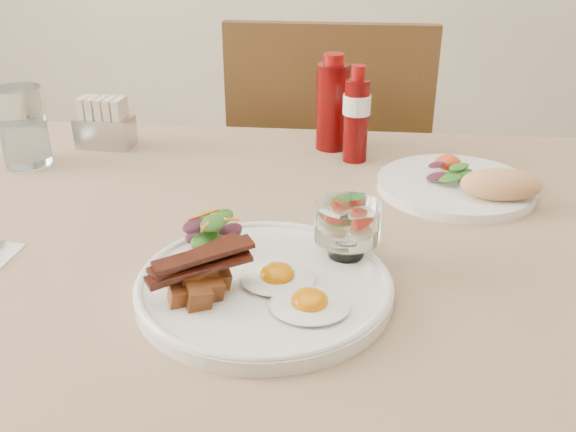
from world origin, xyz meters
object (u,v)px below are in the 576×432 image
object	(u,v)px
water_glass	(24,132)
hot_sauce_bottle	(356,116)
chair_far	(328,192)
fruit_cup	(347,222)
table	(308,298)
sugar_caddy	(105,125)
ketchup_bottle	(332,105)
second_plate	(466,184)
main_plate	(264,287)

from	to	relation	value
water_glass	hot_sauce_bottle	bearing A→B (deg)	7.73
chair_far	fruit_cup	size ratio (longest dim) A/B	12.11
table	sugar_caddy	size ratio (longest dim) A/B	13.46
ketchup_bottle	sugar_caddy	world-z (taller)	ketchup_bottle
ketchup_bottle	fruit_cup	bearing A→B (deg)	-85.33
second_plate	fruit_cup	bearing A→B (deg)	-126.75
second_plate	table	bearing A→B (deg)	-142.82
fruit_cup	second_plate	xyz separation A→B (m)	(0.17, 0.23, -0.04)
table	chair_far	distance (m)	0.68
fruit_cup	ketchup_bottle	distance (m)	0.41
fruit_cup	water_glass	bearing A→B (deg)	151.84
chair_far	sugar_caddy	distance (m)	0.58
main_plate	water_glass	size ratio (longest dim) A/B	2.21
hot_sauce_bottle	sugar_caddy	xyz separation A→B (m)	(-0.43, 0.02, -0.04)
fruit_cup	hot_sauce_bottle	size ratio (longest dim) A/B	0.49
fruit_cup	hot_sauce_bottle	world-z (taller)	hot_sauce_bottle
table	ketchup_bottle	size ratio (longest dim) A/B	8.15
second_plate	main_plate	bearing A→B (deg)	-131.21
second_plate	sugar_caddy	bearing A→B (deg)	166.23
second_plate	hot_sauce_bottle	world-z (taller)	hot_sauce_bottle
main_plate	ketchup_bottle	bearing A→B (deg)	83.48
hot_sauce_bottle	water_glass	world-z (taller)	hot_sauce_bottle
fruit_cup	hot_sauce_bottle	distance (m)	0.35
second_plate	hot_sauce_bottle	xyz separation A→B (m)	(-0.16, 0.12, 0.06)
fruit_cup	ketchup_bottle	world-z (taller)	ketchup_bottle
ketchup_bottle	sugar_caddy	xyz separation A→B (m)	(-0.39, -0.03, -0.04)
chair_far	sugar_caddy	xyz separation A→B (m)	(-0.38, -0.35, 0.27)
table	ketchup_bottle	world-z (taller)	ketchup_bottle
table	chair_far	xyz separation A→B (m)	(0.00, 0.66, -0.14)
ketchup_bottle	table	bearing A→B (deg)	-92.35
chair_far	ketchup_bottle	world-z (taller)	chair_far
main_plate	fruit_cup	bearing A→B (deg)	37.10
table	second_plate	world-z (taller)	second_plate
ketchup_bottle	sugar_caddy	bearing A→B (deg)	-175.27
chair_far	sugar_caddy	bearing A→B (deg)	-137.02
main_plate	sugar_caddy	size ratio (longest dim) A/B	2.83
sugar_caddy	chair_far	bearing A→B (deg)	47.13
fruit_cup	sugar_caddy	world-z (taller)	fruit_cup
sugar_caddy	water_glass	bearing A→B (deg)	-131.32
ketchup_bottle	hot_sauce_bottle	size ratio (longest dim) A/B	1.04
main_plate	ketchup_bottle	size ratio (longest dim) A/B	1.72
fruit_cup	water_glass	size ratio (longest dim) A/B	0.61
main_plate	hot_sauce_bottle	xyz separation A→B (m)	(0.09, 0.42, 0.07)
second_plate	chair_far	bearing A→B (deg)	113.60
hot_sauce_bottle	sugar_caddy	size ratio (longest dim) A/B	1.59
table	sugar_caddy	bearing A→B (deg)	140.55
chair_far	water_glass	xyz separation A→B (m)	(-0.47, -0.45, 0.28)
chair_far	fruit_cup	xyz separation A→B (m)	(0.05, -0.73, 0.29)
main_plate	second_plate	world-z (taller)	second_plate
table	fruit_cup	distance (m)	0.17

